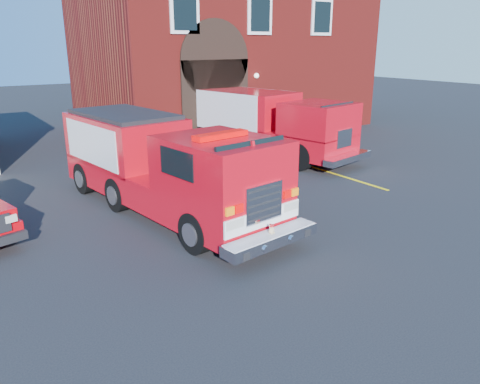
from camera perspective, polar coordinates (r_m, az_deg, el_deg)
ground at (r=12.68m, az=-3.05°, el=-4.23°), size 100.00×100.00×0.00m
parking_stripe_near at (r=17.39m, az=13.82°, el=1.42°), size 0.12×3.00×0.01m
parking_stripe_mid at (r=19.45m, az=7.32°, el=3.51°), size 0.12×3.00×0.01m
parking_stripe_far at (r=21.72m, az=2.11°, el=5.14°), size 0.12×3.00×0.01m
fire_station at (r=28.39m, az=-2.22°, el=16.75°), size 15.20×10.20×8.45m
fire_engine at (r=13.58m, az=-9.44°, el=3.28°), size 3.54×9.04×2.71m
secondary_truck at (r=20.62m, az=3.08°, el=8.61°), size 4.13×8.67×2.70m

